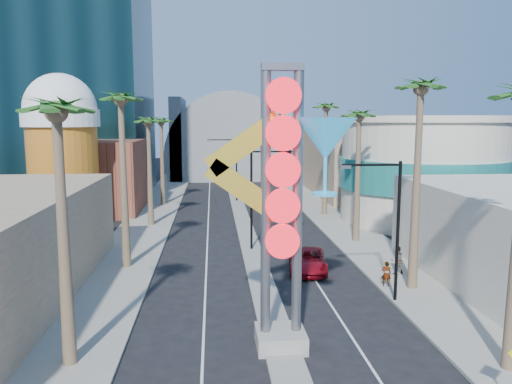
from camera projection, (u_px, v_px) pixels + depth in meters
name	position (u px, v px, depth m)	size (l,w,h in m)	color
ground	(291.00, 381.00, 19.65)	(240.00, 240.00, 0.00)	black
sidewalk_west	(152.00, 216.00, 53.34)	(5.00, 100.00, 0.15)	gray
sidewalk_east	(327.00, 213.00, 54.97)	(5.00, 100.00, 0.15)	gray
median	(239.00, 209.00, 57.11)	(1.60, 84.00, 0.15)	gray
hotel_tower	(66.00, 7.00, 65.49)	(20.00, 20.00, 50.00)	black
brick_filler_west	(95.00, 177.00, 55.18)	(10.00, 10.00, 8.00)	brown
filler_east	(353.00, 159.00, 67.64)	(10.00, 20.00, 10.00)	#8D7A5B
beer_mug	(62.00, 146.00, 46.66)	(7.00, 7.00, 14.50)	#B46618
turquoise_building	(422.00, 170.00, 50.03)	(16.60, 16.60, 10.60)	beige
canopy	(229.00, 153.00, 90.04)	(22.00, 16.00, 22.00)	slate
neon_sign	(300.00, 187.00, 21.60)	(6.53, 2.60, 12.55)	gray
streetlight_0	(258.00, 189.00, 38.73)	(3.79, 0.25, 8.00)	black
streetlight_1	(232.00, 163.00, 62.30)	(3.79, 0.25, 8.00)	black
streetlight_2	(390.00, 218.00, 27.43)	(3.45, 0.25, 8.00)	black
palm_0	(57.00, 127.00, 19.44)	(2.40, 2.40, 11.70)	brown
palm_1	(121.00, 111.00, 33.12)	(2.40, 2.40, 12.70)	brown
palm_2	(148.00, 128.00, 47.12)	(2.40, 2.40, 11.20)	brown
palm_3	(161.00, 126.00, 58.95)	(2.40, 2.40, 11.20)	brown
palm_5	(420.00, 101.00, 28.68)	(2.40, 2.40, 13.20)	brown
palm_6	(359.00, 124.00, 40.70)	(2.40, 2.40, 11.70)	brown
palm_7	(326.00, 114.00, 52.41)	(2.40, 2.40, 12.70)	brown
red_pickup	(308.00, 260.00, 33.97)	(2.45, 5.32, 1.48)	maroon
pedestrian_a	(386.00, 274.00, 30.33)	(0.57, 0.37, 1.56)	gray
pedestrian_b	(397.00, 260.00, 32.77)	(0.90, 0.70, 1.85)	gray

